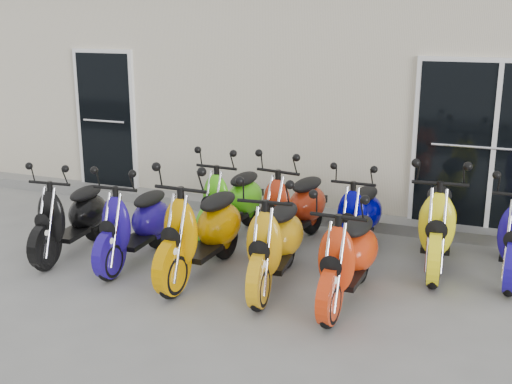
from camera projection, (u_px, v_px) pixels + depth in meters
ground at (237, 267)px, 7.38m from camera, size 80.00×80.00×0.00m
building at (351, 85)px, 11.61m from camera, size 14.00×6.00×3.20m
front_step at (293, 213)px, 9.17m from camera, size 14.00×0.40×0.15m
door_left at (106, 117)px, 10.15m from camera, size 1.07×0.08×2.22m
door_right at (494, 143)px, 8.05m from camera, size 2.02×0.08×2.22m
scooter_front_black at (70, 206)px, 7.65m from camera, size 0.75×1.69×1.21m
scooter_front_blue at (135, 212)px, 7.38m from camera, size 0.67×1.69×1.23m
scooter_front_orange_a at (201, 217)px, 6.97m from camera, size 0.74×1.88×1.37m
scooter_front_orange_b at (275, 229)px, 6.70m from camera, size 0.81×1.82×1.30m
scooter_front_red at (348, 243)px, 6.32m from camera, size 0.67×1.72×1.26m
scooter_back_green at (231, 190)px, 8.23m from camera, size 0.72×1.75×1.27m
scooter_back_red at (293, 197)px, 7.91m from camera, size 0.90×1.83×1.29m
scooter_back_blue at (360, 206)px, 7.68m from camera, size 0.60×1.63×1.20m
scooter_back_yellow at (438, 210)px, 7.23m from camera, size 0.84×1.89×1.36m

